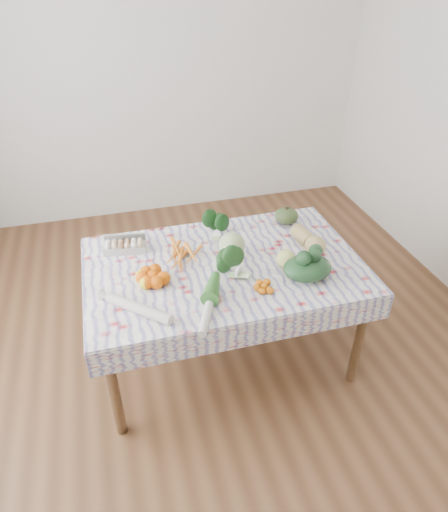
# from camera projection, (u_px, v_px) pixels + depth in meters

# --- Properties ---
(ground) EXTENTS (4.50, 4.50, 0.00)m
(ground) POSITION_uv_depth(u_px,v_px,m) (224.00, 353.00, 3.19)
(ground) COLOR brown
(ground) RESTS_ON ground
(wall_back) EXTENTS (4.00, 0.04, 2.80)m
(wall_back) POSITION_uv_depth(u_px,v_px,m) (159.00, 72.00, 4.19)
(wall_back) COLOR white
(wall_back) RESTS_ON ground
(dining_table) EXTENTS (1.60, 1.00, 0.75)m
(dining_table) POSITION_uv_depth(u_px,v_px,m) (224.00, 275.00, 2.80)
(dining_table) COLOR brown
(dining_table) RESTS_ON ground
(tablecloth) EXTENTS (1.66, 1.06, 0.01)m
(tablecloth) POSITION_uv_depth(u_px,v_px,m) (224.00, 265.00, 2.76)
(tablecloth) COLOR white
(tablecloth) RESTS_ON dining_table
(egg_carton) EXTENTS (0.27, 0.14, 0.07)m
(egg_carton) POSITION_uv_depth(u_px,v_px,m) (125.00, 247.00, 2.85)
(egg_carton) COLOR #A0A09C
(egg_carton) RESTS_ON tablecloth
(carrot_bunch) EXTENTS (0.31, 0.30, 0.04)m
(carrot_bunch) POSITION_uv_depth(u_px,v_px,m) (183.00, 252.00, 2.82)
(carrot_bunch) COLOR orange
(carrot_bunch) RESTS_ON tablecloth
(kale_bunch) EXTENTS (0.18, 0.17, 0.13)m
(kale_bunch) POSITION_uv_depth(u_px,v_px,m) (218.00, 227.00, 3.00)
(kale_bunch) COLOR black
(kale_bunch) RESTS_ON tablecloth
(kabocha_squash) EXTENTS (0.20, 0.20, 0.11)m
(kabocha_squash) POSITION_uv_depth(u_px,v_px,m) (286.00, 216.00, 3.14)
(kabocha_squash) COLOR #364822
(kabocha_squash) RESTS_ON tablecloth
(cabbage) EXTENTS (0.19, 0.19, 0.16)m
(cabbage) POSITION_uv_depth(u_px,v_px,m) (232.00, 245.00, 2.78)
(cabbage) COLOR #A4BD77
(cabbage) RESTS_ON tablecloth
(butternut_squash) EXTENTS (0.17, 0.30, 0.13)m
(butternut_squash) POSITION_uv_depth(u_px,v_px,m) (309.00, 239.00, 2.87)
(butternut_squash) COLOR tan
(butternut_squash) RESTS_ON tablecloth
(orange_cluster) EXTENTS (0.32, 0.32, 0.08)m
(orange_cluster) POSITION_uv_depth(u_px,v_px,m) (153.00, 276.00, 2.59)
(orange_cluster) COLOR #E85B05
(orange_cluster) RESTS_ON tablecloth
(broccoli) EXTENTS (0.23, 0.23, 0.12)m
(broccoli) POSITION_uv_depth(u_px,v_px,m) (229.00, 267.00, 2.63)
(broccoli) COLOR #1A4318
(broccoli) RESTS_ON tablecloth
(mandarin_cluster) EXTENTS (0.16, 0.16, 0.05)m
(mandarin_cluster) POSITION_uv_depth(u_px,v_px,m) (265.00, 286.00, 2.54)
(mandarin_cluster) COLOR #D56509
(mandarin_cluster) RESTS_ON tablecloth
(grapefruit) EXTENTS (0.14, 0.14, 0.11)m
(grapefruit) POSITION_uv_depth(u_px,v_px,m) (286.00, 258.00, 2.71)
(grapefruit) COLOR #DFE371
(grapefruit) RESTS_ON tablecloth
(spinach_bag) EXTENTS (0.31, 0.26, 0.12)m
(spinach_bag) POSITION_uv_depth(u_px,v_px,m) (308.00, 268.00, 2.62)
(spinach_bag) COLOR #163419
(spinach_bag) RESTS_ON tablecloth
(daikon) EXTENTS (0.34, 0.33, 0.06)m
(daikon) POSITION_uv_depth(u_px,v_px,m) (139.00, 309.00, 2.37)
(daikon) COLOR beige
(daikon) RESTS_ON tablecloth
(leek) EXTENTS (0.22, 0.43, 0.05)m
(leek) POSITION_uv_depth(u_px,v_px,m) (209.00, 305.00, 2.40)
(leek) COLOR beige
(leek) RESTS_ON tablecloth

